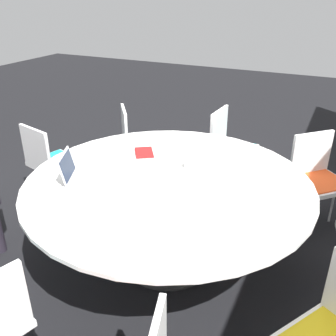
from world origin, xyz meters
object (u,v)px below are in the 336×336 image
(chair_8, at_px, (49,158))
(coffee_cup, at_px, (189,163))
(chair_5, at_px, (318,173))
(laptop, at_px, (77,174))
(chair_6, at_px, (229,142))
(chair_7, at_px, (137,138))
(spiral_notebook, at_px, (144,152))

(chair_8, bearing_deg, coffee_cup, 12.77)
(chair_5, xyz_separation_m, laptop, (1.38, -1.60, 0.27))
(chair_5, bearing_deg, chair_6, -66.89)
(chair_7, xyz_separation_m, laptop, (1.43, 0.32, 0.27))
(spiral_notebook, bearing_deg, chair_5, 117.84)
(chair_5, bearing_deg, laptop, -4.44)
(chair_8, height_order, laptop, laptop)
(laptop, bearing_deg, chair_6, -45.44)
(chair_7, bearing_deg, coffee_cup, 11.88)
(chair_7, bearing_deg, chair_6, 72.31)
(chair_6, height_order, laptop, laptop)
(chair_8, bearing_deg, chair_5, 32.26)
(chair_7, xyz_separation_m, chair_8, (0.84, -0.51, 0.00))
(chair_8, xyz_separation_m, coffee_cup, (0.04, 1.51, 0.26))
(chair_5, bearing_deg, chair_8, -26.99)
(chair_5, distance_m, coffee_cup, 1.27)
(laptop, distance_m, coffee_cup, 0.87)
(spiral_notebook, bearing_deg, chair_8, -86.61)
(chair_7, distance_m, coffee_cup, 1.36)
(chair_7, height_order, coffee_cup, chair_7)
(laptop, distance_m, spiral_notebook, 0.68)
(chair_5, relative_size, chair_7, 1.00)
(chair_5, relative_size, coffee_cup, 10.27)
(chair_6, bearing_deg, chair_7, -67.04)
(laptop, bearing_deg, chair_5, -74.54)
(spiral_notebook, bearing_deg, coffee_cup, 78.13)
(chair_7, xyz_separation_m, spiral_notebook, (0.78, 0.53, 0.23))
(chair_5, height_order, chair_6, same)
(chair_6, relative_size, laptop, 2.29)
(chair_6, xyz_separation_m, chair_8, (1.18, -1.48, 0.00))
(chair_7, relative_size, coffee_cup, 10.27)
(chair_5, relative_size, chair_6, 1.00)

